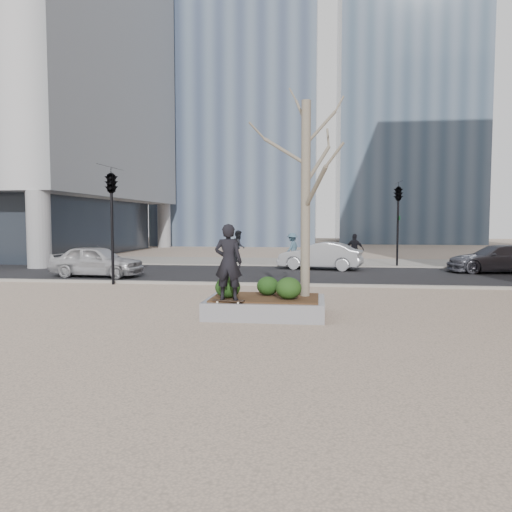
# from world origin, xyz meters

# --- Properties ---
(ground) EXTENTS (120.00, 120.00, 0.00)m
(ground) POSITION_xyz_m (0.00, 0.00, 0.00)
(ground) COLOR tan
(ground) RESTS_ON ground
(street) EXTENTS (60.00, 8.00, 0.02)m
(street) POSITION_xyz_m (0.00, 10.00, 0.01)
(street) COLOR black
(street) RESTS_ON ground
(far_sidewalk) EXTENTS (60.00, 6.00, 0.02)m
(far_sidewalk) POSITION_xyz_m (0.00, 17.00, 0.01)
(far_sidewalk) COLOR gray
(far_sidewalk) RESTS_ON ground
(planter) EXTENTS (3.00, 2.00, 0.45)m
(planter) POSITION_xyz_m (1.00, 0.00, 0.23)
(planter) COLOR gray
(planter) RESTS_ON ground
(planter_mulch) EXTENTS (2.70, 1.70, 0.04)m
(planter_mulch) POSITION_xyz_m (1.00, 0.00, 0.47)
(planter_mulch) COLOR #382314
(planter_mulch) RESTS_ON planter
(sycamore_tree) EXTENTS (2.80, 2.80, 6.60)m
(sycamore_tree) POSITION_xyz_m (2.00, 0.30, 3.79)
(sycamore_tree) COLOR gray
(sycamore_tree) RESTS_ON planter_mulch
(shrub_left) EXTENTS (0.64, 0.64, 0.55)m
(shrub_left) POSITION_xyz_m (0.07, -0.31, 0.76)
(shrub_left) COLOR #163611
(shrub_left) RESTS_ON planter_mulch
(shrub_middle) EXTENTS (0.58, 0.58, 0.49)m
(shrub_middle) POSITION_xyz_m (1.03, 0.28, 0.74)
(shrub_middle) COLOR #153A12
(shrub_middle) RESTS_ON planter_mulch
(shrub_right) EXTENTS (0.65, 0.65, 0.55)m
(shrub_right) POSITION_xyz_m (1.61, -0.31, 0.76)
(shrub_right) COLOR #1B3F14
(shrub_right) RESTS_ON planter_mulch
(skateboard) EXTENTS (0.80, 0.28, 0.08)m
(skateboard) POSITION_xyz_m (0.19, -0.84, 0.49)
(skateboard) COLOR black
(skateboard) RESTS_ON planter
(skateboarder) EXTENTS (0.70, 0.49, 1.85)m
(skateboarder) POSITION_xyz_m (0.19, -0.84, 1.45)
(skateboarder) COLOR black
(skateboarder) RESTS_ON skateboard
(police_car) EXTENTS (4.13, 1.95, 1.36)m
(police_car) POSITION_xyz_m (-7.22, 7.91, 0.70)
(police_car) COLOR #BBBBBF
(police_car) RESTS_ON street
(car_silver) EXTENTS (4.35, 2.34, 1.36)m
(car_silver) POSITION_xyz_m (2.42, 12.45, 0.70)
(car_silver) COLOR #AAADB3
(car_silver) RESTS_ON street
(car_third) EXTENTS (4.64, 2.25, 1.30)m
(car_third) POSITION_xyz_m (10.64, 11.93, 0.67)
(car_third) COLOR #5A5B67
(car_third) RESTS_ON street
(pedestrian_a) EXTENTS (0.77, 0.95, 1.86)m
(pedestrian_a) POSITION_xyz_m (-2.36, 16.45, 0.95)
(pedestrian_a) COLOR black
(pedestrian_a) RESTS_ON far_sidewalk
(pedestrian_b) EXTENTS (1.03, 1.28, 1.74)m
(pedestrian_b) POSITION_xyz_m (0.83, 16.04, 0.89)
(pedestrian_b) COLOR #3F5D72
(pedestrian_b) RESTS_ON far_sidewalk
(pedestrian_c) EXTENTS (1.09, 0.76, 1.72)m
(pedestrian_c) POSITION_xyz_m (4.29, 14.98, 0.89)
(pedestrian_c) COLOR black
(pedestrian_c) RESTS_ON far_sidewalk
(traffic_light_near) EXTENTS (0.60, 2.48, 4.50)m
(traffic_light_near) POSITION_xyz_m (-5.50, 5.60, 2.25)
(traffic_light_near) COLOR black
(traffic_light_near) RESTS_ON ground
(traffic_light_far) EXTENTS (0.60, 2.48, 4.50)m
(traffic_light_far) POSITION_xyz_m (6.50, 14.60, 2.25)
(traffic_light_far) COLOR black
(traffic_light_far) RESTS_ON ground
(building_glass_a) EXTENTS (16.00, 16.00, 45.00)m
(building_glass_a) POSITION_xyz_m (-6.00, 42.00, 22.50)
(building_glass_a) COLOR slate
(building_glass_a) RESTS_ON ground
(building_glass_b) EXTENTS (15.00, 15.00, 55.00)m
(building_glass_b) POSITION_xyz_m (12.00, 48.00, 27.50)
(building_glass_b) COLOR slate
(building_glass_b) RESTS_ON ground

